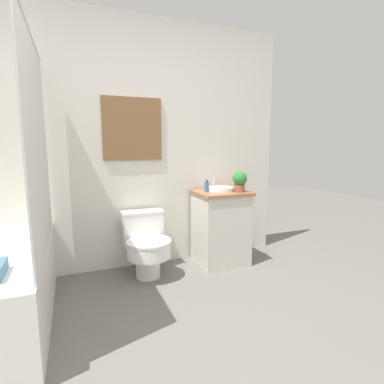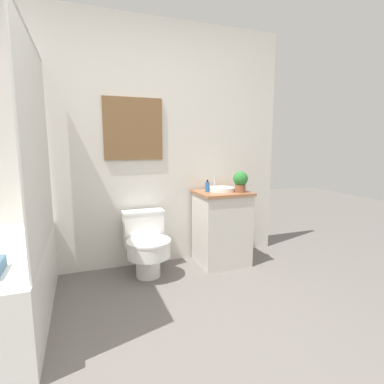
{
  "view_description": "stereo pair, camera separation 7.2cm",
  "coord_description": "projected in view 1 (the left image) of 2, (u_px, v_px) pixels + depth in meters",
  "views": [
    {
      "loc": [
        -0.47,
        -1.14,
        1.26
      ],
      "look_at": [
        0.55,
        1.44,
        0.82
      ],
      "focal_mm": 28.0,
      "sensor_mm": 36.0,
      "label": 1
    },
    {
      "loc": [
        -0.41,
        -1.16,
        1.26
      ],
      "look_at": [
        0.55,
        1.44,
        0.82
      ],
      "focal_mm": 28.0,
      "sensor_mm": 36.0,
      "label": 2
    }
  ],
  "objects": [
    {
      "name": "vanity",
      "position": [
        221.0,
        227.0,
        3.2
      ],
      "size": [
        0.54,
        0.49,
        0.78
      ],
      "color": "beige",
      "rests_on": "ground_plane"
    },
    {
      "name": "wall_back",
      "position": [
        123.0,
        146.0,
        2.97
      ],
      "size": [
        3.47,
        0.07,
        2.5
      ],
      "color": "silver",
      "rests_on": "ground_plane"
    },
    {
      "name": "sink",
      "position": [
        220.0,
        189.0,
        3.15
      ],
      "size": [
        0.28,
        0.32,
        0.13
      ],
      "color": "white",
      "rests_on": "vanity"
    },
    {
      "name": "soap_bottle",
      "position": [
        207.0,
        187.0,
        3.09
      ],
      "size": [
        0.05,
        0.05,
        0.13
      ],
      "color": "#2D6BB2",
      "rests_on": "vanity"
    },
    {
      "name": "potted_plant",
      "position": [
        240.0,
        181.0,
        3.07
      ],
      "size": [
        0.15,
        0.15,
        0.21
      ],
      "color": "brown",
      "rests_on": "vanity"
    },
    {
      "name": "shower_area",
      "position": [
        7.0,
        282.0,
        2.07
      ],
      "size": [
        0.56,
        1.47,
        1.98
      ],
      "color": "white",
      "rests_on": "ground_plane"
    },
    {
      "name": "toilet",
      "position": [
        146.0,
        244.0,
        2.89
      ],
      "size": [
        0.42,
        0.54,
        0.61
      ],
      "color": "white",
      "rests_on": "ground_plane"
    }
  ]
}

